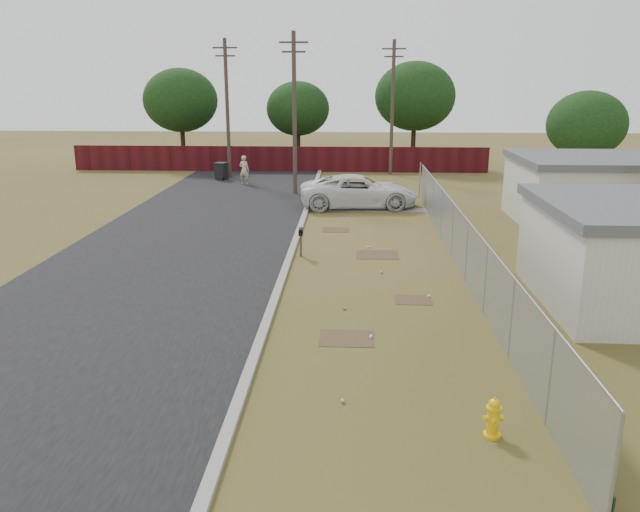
# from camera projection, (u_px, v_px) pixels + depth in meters

# --- Properties ---
(ground) EXTENTS (120.00, 120.00, 0.00)m
(ground) POSITION_uv_depth(u_px,v_px,m) (372.00, 279.00, 20.89)
(ground) COLOR brown
(ground) RESTS_ON ground
(street) EXTENTS (15.10, 60.00, 0.12)m
(street) POSITION_uv_depth(u_px,v_px,m) (221.00, 223.00, 28.95)
(street) COLOR black
(street) RESTS_ON ground
(chainlink_fence) EXTENTS (0.10, 27.06, 2.02)m
(chainlink_fence) POSITION_uv_depth(u_px,v_px,m) (462.00, 249.00, 21.51)
(chainlink_fence) COLOR #919399
(chainlink_fence) RESTS_ON ground
(privacy_fence) EXTENTS (30.00, 0.12, 1.80)m
(privacy_fence) POSITION_uv_depth(u_px,v_px,m) (279.00, 159.00, 44.95)
(privacy_fence) COLOR #430E13
(privacy_fence) RESTS_ON ground
(utility_poles) EXTENTS (12.60, 8.24, 9.00)m
(utility_poles) POSITION_uv_depth(u_px,v_px,m) (306.00, 108.00, 39.63)
(utility_poles) COLOR #45382E
(utility_poles) RESTS_ON ground
(houses) EXTENTS (9.30, 17.24, 3.10)m
(houses) POSITION_uv_depth(u_px,v_px,m) (633.00, 217.00, 23.00)
(houses) COLOR beige
(houses) RESTS_ON ground
(horizon_trees) EXTENTS (33.32, 31.94, 7.78)m
(horizon_trees) POSITION_uv_depth(u_px,v_px,m) (376.00, 107.00, 42.21)
(horizon_trees) COLOR #302315
(horizon_trees) RESTS_ON ground
(fire_hydrant) EXTENTS (0.37, 0.37, 0.81)m
(fire_hydrant) POSITION_uv_depth(u_px,v_px,m) (493.00, 418.00, 11.61)
(fire_hydrant) COLOR yellow
(fire_hydrant) RESTS_ON ground
(mailbox) EXTENTS (0.18, 0.47, 1.09)m
(mailbox) POSITION_uv_depth(u_px,v_px,m) (301.00, 234.00, 23.33)
(mailbox) COLOR brown
(mailbox) RESTS_ON ground
(pickup_truck) EXTENTS (6.29, 3.32, 1.69)m
(pickup_truck) POSITION_uv_depth(u_px,v_px,m) (359.00, 191.00, 32.35)
(pickup_truck) COLOR silver
(pickup_truck) RESTS_ON ground
(pedestrian) EXTENTS (0.78, 0.63, 1.84)m
(pedestrian) POSITION_uv_depth(u_px,v_px,m) (244.00, 170.00, 39.37)
(pedestrian) COLOR #C0B68D
(pedestrian) RESTS_ON ground
(trash_bin) EXTENTS (0.93, 1.01, 1.14)m
(trash_bin) POSITION_uv_depth(u_px,v_px,m) (221.00, 171.00, 41.36)
(trash_bin) COLOR black
(trash_bin) RESTS_ON ground
(scattered_litter) EXTENTS (2.69, 12.47, 0.07)m
(scattered_litter) POSITION_uv_depth(u_px,v_px,m) (375.00, 301.00, 18.76)
(scattered_litter) COLOR white
(scattered_litter) RESTS_ON ground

